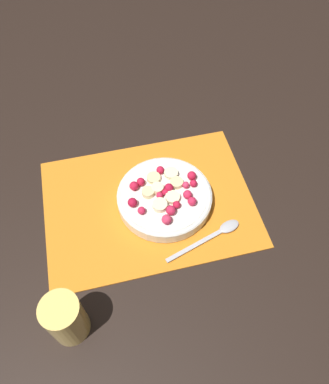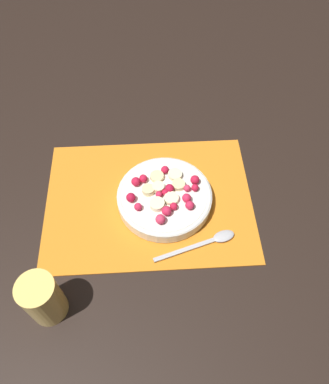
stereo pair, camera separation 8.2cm
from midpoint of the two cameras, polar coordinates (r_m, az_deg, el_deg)
name	(u,v)px [view 1 (the left image)]	position (r m, az deg, el deg)	size (l,w,h in m)	color
ground_plane	(149,203)	(0.86, -5.14, -1.90)	(3.00, 3.00, 0.00)	black
placemat	(149,202)	(0.86, -5.16, -1.80)	(0.47, 0.34, 0.01)	orange
fruit_bowl	(164,197)	(0.84, -2.80, -0.90)	(0.21, 0.21, 0.05)	silver
spoon	(218,233)	(0.81, 5.27, -6.41)	(0.18, 0.07, 0.01)	#B2B2B7
drinking_glass	(66,319)	(0.72, -18.17, -18.13)	(0.07, 0.07, 0.11)	#F4CC66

